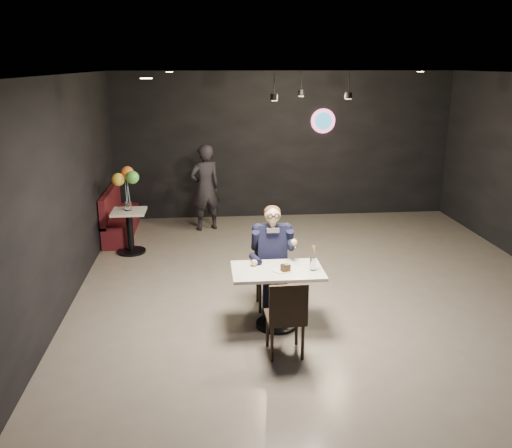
{
  "coord_description": "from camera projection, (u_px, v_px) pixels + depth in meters",
  "views": [
    {
      "loc": [
        -1.64,
        -6.62,
        3.14
      ],
      "look_at": [
        -1.01,
        0.03,
        1.15
      ],
      "focal_mm": 38.0,
      "sensor_mm": 36.0,
      "label": 1
    }
  ],
  "objects": [
    {
      "name": "pendant_lights",
      "position": [
        308.0,
        81.0,
        8.45
      ],
      "size": [
        1.4,
        1.2,
        0.36
      ],
      "primitive_type": "cube",
      "color": "black",
      "rests_on": "floor"
    },
    {
      "name": "dessert_plate",
      "position": [
        282.0,
        270.0,
        6.49
      ],
      "size": [
        0.22,
        0.22,
        0.01
      ],
      "primitive_type": "cylinder",
      "color": "white",
      "rests_on": "main_table"
    },
    {
      "name": "passerby",
      "position": [
        205.0,
        188.0,
        10.43
      ],
      "size": [
        0.71,
        0.59,
        1.67
      ],
      "primitive_type": "imported",
      "rotation": [
        0.0,
        0.0,
        3.5
      ],
      "color": "black",
      "rests_on": "floor"
    },
    {
      "name": "side_table",
      "position": [
        130.0,
        233.0,
        9.26
      ],
      "size": [
        0.56,
        0.56,
        0.7
      ],
      "primitive_type": "cube",
      "color": "silver",
      "rests_on": "floor"
    },
    {
      "name": "floor",
      "position": [
        330.0,
        304.0,
        7.36
      ],
      "size": [
        9.0,
        9.0,
        0.0
      ],
      "primitive_type": "plane",
      "color": "slate",
      "rests_on": "ground"
    },
    {
      "name": "chair_far",
      "position": [
        272.0,
        275.0,
        7.15
      ],
      "size": [
        0.42,
        0.46,
        0.92
      ],
      "primitive_type": "cube",
      "color": "black",
      "rests_on": "floor"
    },
    {
      "name": "sundae_glass",
      "position": [
        313.0,
        264.0,
        6.49
      ],
      "size": [
        0.07,
        0.07,
        0.16
      ],
      "primitive_type": "cylinder",
      "color": "silver",
      "rests_on": "main_table"
    },
    {
      "name": "wafer_cone",
      "position": [
        315.0,
        250.0,
        6.49
      ],
      "size": [
        0.07,
        0.07,
        0.12
      ],
      "primitive_type": "cone",
      "rotation": [
        0.0,
        0.0,
        0.26
      ],
      "color": "tan",
      "rests_on": "sundae_glass"
    },
    {
      "name": "wall_sign",
      "position": [
        323.0,
        121.0,
        11.13
      ],
      "size": [
        0.5,
        0.06,
        0.5
      ],
      "primitive_type": null,
      "color": "pink",
      "rests_on": "floor"
    },
    {
      "name": "booth_bench",
      "position": [
        121.0,
        213.0,
        10.16
      ],
      "size": [
        0.45,
        1.8,
        0.9
      ],
      "primitive_type": "cube",
      "color": "#400D12",
      "rests_on": "floor"
    },
    {
      "name": "balloon_bunch",
      "position": [
        127.0,
        183.0,
        9.01
      ],
      "size": [
        0.4,
        0.4,
        0.65
      ],
      "primitive_type": "cube",
      "color": "yellow",
      "rests_on": "balloon_vase"
    },
    {
      "name": "cake_slice",
      "position": [
        286.0,
        268.0,
        6.45
      ],
      "size": [
        0.12,
        0.11,
        0.07
      ],
      "primitive_type": "cube",
      "rotation": [
        0.0,
        0.0,
        0.35
      ],
      "color": "black",
      "rests_on": "dessert_plate"
    },
    {
      "name": "seated_man",
      "position": [
        272.0,
        256.0,
        7.07
      ],
      "size": [
        0.6,
        0.8,
        1.44
      ],
      "primitive_type": "cube",
      "color": "black",
      "rests_on": "floor"
    },
    {
      "name": "main_table",
      "position": [
        277.0,
        298.0,
        6.65
      ],
      "size": [
        1.1,
        0.7,
        0.75
      ],
      "primitive_type": "cube",
      "color": "silver",
      "rests_on": "floor"
    },
    {
      "name": "chair_near",
      "position": [
        285.0,
        316.0,
        5.99
      ],
      "size": [
        0.43,
        0.47,
        0.92
      ],
      "primitive_type": "cube",
      "rotation": [
        0.0,
        0.0,
        0.03
      ],
      "color": "black",
      "rests_on": "floor"
    },
    {
      "name": "balloon_vase",
      "position": [
        128.0,
        206.0,
        9.12
      ],
      "size": [
        0.11,
        0.11,
        0.16
      ],
      "primitive_type": "cylinder",
      "color": "silver",
      "rests_on": "side_table"
    },
    {
      "name": "mint_leaf",
      "position": [
        287.0,
        264.0,
        6.44
      ],
      "size": [
        0.06,
        0.04,
        0.01
      ],
      "primitive_type": "ellipsoid",
      "color": "green",
      "rests_on": "cake_slice"
    }
  ]
}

